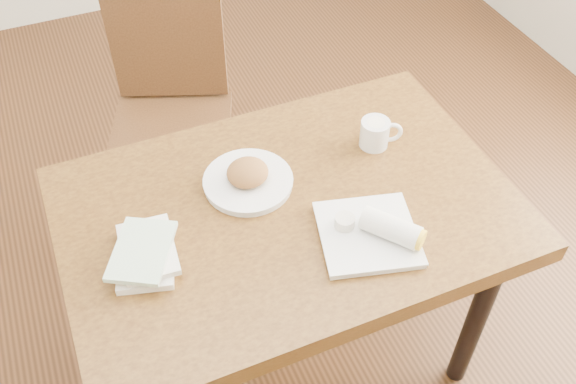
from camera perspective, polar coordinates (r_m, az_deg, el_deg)
name	(u,v)px	position (r m, az deg, el deg)	size (l,w,h in m)	color
ground	(288,352)	(2.29, 0.00, -14.02)	(4.00, 5.00, 0.01)	#472814
table	(288,227)	(1.74, 0.00, -3.10)	(1.18, 0.79, 0.75)	brown
chair_far	(171,101)	(2.37, -10.38, 7.99)	(0.54, 0.54, 0.95)	#4D2F16
plate_scone	(248,178)	(1.72, -3.58, 1.22)	(0.24, 0.24, 0.08)	white
coffee_mug	(376,133)	(1.84, 7.83, 5.24)	(0.12, 0.08, 0.08)	white
plate_burrito	(375,232)	(1.60, 7.74, -3.54)	(0.29, 0.29, 0.08)	white
book_stack	(145,253)	(1.58, -12.56, -5.33)	(0.21, 0.23, 0.05)	white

